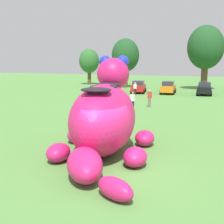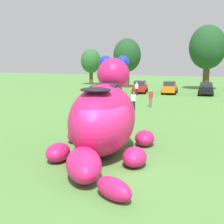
{
  "view_description": "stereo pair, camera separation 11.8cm",
  "coord_description": "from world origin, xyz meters",
  "px_view_note": "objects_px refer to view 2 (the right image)",
  "views": [
    {
      "loc": [
        4.67,
        -11.04,
        4.41
      ],
      "look_at": [
        -1.4,
        2.82,
        1.86
      ],
      "focal_mm": 48.53,
      "sensor_mm": 36.0,
      "label": 1
    },
    {
      "loc": [
        4.78,
        -10.99,
        4.41
      ],
      "look_at": [
        -1.4,
        2.82,
        1.86
      ],
      "focal_mm": 48.53,
      "sensor_mm": 36.0,
      "label": 2
    }
  ],
  "objects_px": {
    "car_red": "(140,87)",
    "spectator_wandering": "(151,98)",
    "car_black": "(206,89)",
    "car_orange": "(170,87)",
    "spectator_by_cars": "(134,101)",
    "car_yellow": "(113,86)",
    "spectator_near_inflatable": "(137,89)",
    "giant_inflatable_creature": "(104,118)"
  },
  "relations": [
    {
      "from": "car_red",
      "to": "car_black",
      "type": "bearing_deg",
      "value": 6.52
    },
    {
      "from": "car_yellow",
      "to": "spectator_wandering",
      "type": "xyz_separation_m",
      "value": [
        9.53,
        -12.4,
        -0.01
      ]
    },
    {
      "from": "spectator_by_cars",
      "to": "giant_inflatable_creature",
      "type": "bearing_deg",
      "value": -76.41
    },
    {
      "from": "car_yellow",
      "to": "spectator_near_inflatable",
      "type": "relative_size",
      "value": 2.49
    },
    {
      "from": "car_red",
      "to": "spectator_wandering",
      "type": "relative_size",
      "value": 2.56
    },
    {
      "from": "car_yellow",
      "to": "car_red",
      "type": "distance_m",
      "value": 4.29
    },
    {
      "from": "spectator_wandering",
      "to": "spectator_by_cars",
      "type": "bearing_deg",
      "value": -105.27
    },
    {
      "from": "giant_inflatable_creature",
      "to": "car_yellow",
      "type": "bearing_deg",
      "value": 113.17
    },
    {
      "from": "giant_inflatable_creature",
      "to": "car_black",
      "type": "relative_size",
      "value": 2.03
    },
    {
      "from": "giant_inflatable_creature",
      "to": "car_yellow",
      "type": "xyz_separation_m",
      "value": [
        -11.8,
        27.58,
        -0.87
      ]
    },
    {
      "from": "spectator_by_cars",
      "to": "spectator_near_inflatable",
      "type": "bearing_deg",
      "value": 108.37
    },
    {
      "from": "car_orange",
      "to": "car_black",
      "type": "xyz_separation_m",
      "value": [
        4.7,
        0.42,
        0.0
      ]
    },
    {
      "from": "car_red",
      "to": "car_orange",
      "type": "distance_m",
      "value": 4.1
    },
    {
      "from": "car_red",
      "to": "car_orange",
      "type": "xyz_separation_m",
      "value": [
        4.06,
        0.58,
        0.0
      ]
    },
    {
      "from": "car_black",
      "to": "spectator_wandering",
      "type": "bearing_deg",
      "value": -104.93
    },
    {
      "from": "car_red",
      "to": "spectator_by_cars",
      "type": "xyz_separation_m",
      "value": [
        4.51,
        -14.9,
        -0.01
      ]
    },
    {
      "from": "spectator_by_cars",
      "to": "car_yellow",
      "type": "bearing_deg",
      "value": 120.17
    },
    {
      "from": "car_yellow",
      "to": "spectator_near_inflatable",
      "type": "xyz_separation_m",
      "value": [
        4.88,
        -3.33,
        -0.01
      ]
    },
    {
      "from": "giant_inflatable_creature",
      "to": "car_red",
      "type": "height_order",
      "value": "giant_inflatable_creature"
    },
    {
      "from": "car_orange",
      "to": "car_black",
      "type": "relative_size",
      "value": 1.0
    },
    {
      "from": "car_red",
      "to": "spectator_by_cars",
      "type": "height_order",
      "value": "car_red"
    },
    {
      "from": "car_black",
      "to": "car_red",
      "type": "bearing_deg",
      "value": -173.48
    },
    {
      "from": "spectator_near_inflatable",
      "to": "spectator_by_cars",
      "type": "distance_m",
      "value": 12.42
    },
    {
      "from": "giant_inflatable_creature",
      "to": "car_red",
      "type": "bearing_deg",
      "value": 105.36
    },
    {
      "from": "giant_inflatable_creature",
      "to": "car_orange",
      "type": "distance_m",
      "value": 28.17
    },
    {
      "from": "giant_inflatable_creature",
      "to": "car_red",
      "type": "relative_size",
      "value": 1.98
    },
    {
      "from": "giant_inflatable_creature",
      "to": "spectator_wandering",
      "type": "relative_size",
      "value": 5.07
    },
    {
      "from": "car_yellow",
      "to": "car_black",
      "type": "height_order",
      "value": "same"
    },
    {
      "from": "giant_inflatable_creature",
      "to": "spectator_by_cars",
      "type": "xyz_separation_m",
      "value": [
        -3.01,
        12.46,
        -0.87
      ]
    },
    {
      "from": "car_red",
      "to": "car_orange",
      "type": "height_order",
      "value": "same"
    },
    {
      "from": "spectator_by_cars",
      "to": "car_black",
      "type": "bearing_deg",
      "value": 75.01
    },
    {
      "from": "car_red",
      "to": "car_black",
      "type": "relative_size",
      "value": 1.02
    },
    {
      "from": "giant_inflatable_creature",
      "to": "car_orange",
      "type": "bearing_deg",
      "value": 97.06
    },
    {
      "from": "car_red",
      "to": "spectator_near_inflatable",
      "type": "distance_m",
      "value": 3.17
    },
    {
      "from": "car_red",
      "to": "car_orange",
      "type": "bearing_deg",
      "value": 8.14
    },
    {
      "from": "car_orange",
      "to": "car_black",
      "type": "height_order",
      "value": "same"
    },
    {
      "from": "car_orange",
      "to": "spectator_wandering",
      "type": "bearing_deg",
      "value": -84.68
    },
    {
      "from": "car_yellow",
      "to": "car_black",
      "type": "bearing_deg",
      "value": 3.43
    },
    {
      "from": "car_black",
      "to": "spectator_wandering",
      "type": "xyz_separation_m",
      "value": [
        -3.52,
        -13.19,
        -0.01
      ]
    },
    {
      "from": "car_yellow",
      "to": "spectator_near_inflatable",
      "type": "distance_m",
      "value": 5.91
    },
    {
      "from": "spectator_near_inflatable",
      "to": "car_orange",
      "type": "bearing_deg",
      "value": 46.83
    },
    {
      "from": "spectator_near_inflatable",
      "to": "spectator_by_cars",
      "type": "height_order",
      "value": "same"
    }
  ]
}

